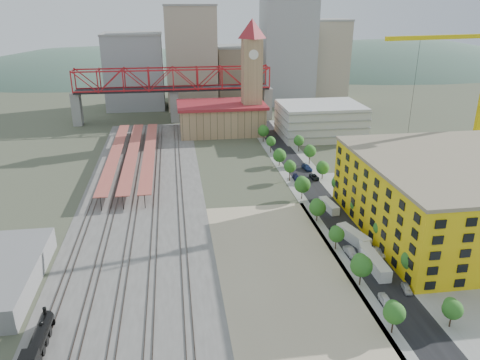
{
  "coord_description": "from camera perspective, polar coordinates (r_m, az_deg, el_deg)",
  "views": [
    {
      "loc": [
        -25.79,
        -117.85,
        55.18
      ],
      "look_at": [
        -9.03,
        -2.51,
        10.0
      ],
      "focal_mm": 35.0,
      "sensor_mm": 36.0,
      "label": 1
    }
  ],
  "objects": [
    {
      "name": "ground",
      "position": [
        132.66,
        3.71,
        -3.44
      ],
      "size": [
        400.0,
        400.0,
        0.0
      ],
      "primitive_type": "plane",
      "color": "#474C38",
      "rests_on": "ground"
    },
    {
      "name": "ballast_strip",
      "position": [
        146.51,
        -11.65,
        -1.39
      ],
      "size": [
        36.0,
        165.0,
        0.06
      ],
      "primitive_type": "cube",
      "color": "#605E59",
      "rests_on": "ground"
    },
    {
      "name": "dirt_lot",
      "position": [
        104.75,
        5.1,
        -10.68
      ],
      "size": [
        28.0,
        67.0,
        0.06
      ],
      "primitive_type": "cube",
      "color": "tan",
      "rests_on": "ground"
    },
    {
      "name": "street_asphalt",
      "position": [
        149.79,
        8.54,
        -0.66
      ],
      "size": [
        12.0,
        170.0,
        0.06
      ],
      "primitive_type": "cube",
      "color": "black",
      "rests_on": "ground"
    },
    {
      "name": "sidewalk_west",
      "position": [
        148.35,
        6.51,
        -0.78
      ],
      "size": [
        3.0,
        170.0,
        0.04
      ],
      "primitive_type": "cube",
      "color": "gray",
      "rests_on": "ground"
    },
    {
      "name": "sidewalk_east",
      "position": [
        151.42,
        10.54,
        -0.55
      ],
      "size": [
        3.0,
        170.0,
        0.04
      ],
      "primitive_type": "cube",
      "color": "gray",
      "rests_on": "ground"
    },
    {
      "name": "construction_pad",
      "position": [
        132.77,
        25.06,
        -5.51
      ],
      "size": [
        50.0,
        90.0,
        0.06
      ],
      "primitive_type": "cube",
      "color": "gray",
      "rests_on": "ground"
    },
    {
      "name": "rail_tracks",
      "position": [
        146.6,
        -12.35,
        -1.38
      ],
      "size": [
        26.56,
        160.0,
        0.18
      ],
      "color": "#382B23",
      "rests_on": "ground"
    },
    {
      "name": "platform_canopies",
      "position": [
        171.38,
        -12.99,
        3.25
      ],
      "size": [
        16.0,
        80.0,
        4.12
      ],
      "color": "#B65746",
      "rests_on": "ground"
    },
    {
      "name": "station_hall",
      "position": [
        206.7,
        -2.28,
        7.6
      ],
      "size": [
        38.0,
        24.0,
        13.1
      ],
      "color": "tan",
      "rests_on": "ground"
    },
    {
      "name": "clock_tower",
      "position": [
        202.45,
        1.45,
        13.66
      ],
      "size": [
        12.0,
        12.0,
        52.0
      ],
      "color": "tan",
      "rests_on": "ground"
    },
    {
      "name": "parking_garage",
      "position": [
        203.53,
        9.73,
        7.19
      ],
      "size": [
        34.0,
        26.0,
        14.0
      ],
      "primitive_type": "cube",
      "color": "silver",
      "rests_on": "ground"
    },
    {
      "name": "truss_bridge",
      "position": [
        225.79,
        -8.13,
        11.73
      ],
      "size": [
        94.0,
        9.6,
        25.6
      ],
      "color": "gray",
      "rests_on": "ground"
    },
    {
      "name": "construction_building",
      "position": [
        127.53,
        24.58,
        -1.87
      ],
      "size": [
        44.6,
        50.6,
        18.8
      ],
      "color": "#FFF215",
      "rests_on": "ground"
    },
    {
      "name": "street_trees",
      "position": [
        141.01,
        9.68,
        -2.17
      ],
      "size": [
        15.4,
        124.4,
        8.0
      ],
      "color": "#29661E",
      "rests_on": "ground"
    },
    {
      "name": "skyline",
      "position": [
        264.27,
        -1.01,
        14.15
      ],
      "size": [
        133.0,
        46.0,
        60.0
      ],
      "color": "#9EA0A3",
      "rests_on": "ground"
    },
    {
      "name": "distant_hills",
      "position": [
        407.39,
        2.25,
        1.86
      ],
      "size": [
        647.0,
        264.0,
        227.0
      ],
      "color": "#4C6B59",
      "rests_on": "ground"
    },
    {
      "name": "locomotive",
      "position": [
        87.3,
        -23.7,
        -18.56
      ],
      "size": [
        2.62,
        20.25,
        5.06
      ],
      "color": "black",
      "rests_on": "ground"
    },
    {
      "name": "tower_crane",
      "position": [
        157.81,
        26.95,
        10.78
      ],
      "size": [
        49.21,
        10.8,
        53.09
      ],
      "color": "yellow",
      "rests_on": "ground"
    },
    {
      "name": "site_trailer_a",
      "position": [
        107.04,
        16.23,
        -9.9
      ],
      "size": [
        2.79,
        10.4,
        2.84
      ],
      "primitive_type": "cube",
      "rotation": [
        0.0,
        0.0,
        -0.01
      ],
      "color": "silver",
      "rests_on": "ground"
    },
    {
      "name": "site_trailer_b",
      "position": [
        111.46,
        15.08,
        -8.51
      ],
      "size": [
        4.85,
        10.03,
        2.65
      ],
      "primitive_type": "cube",
      "rotation": [
        0.0,
        0.0,
        -0.25
      ],
      "color": "silver",
      "rests_on": "ground"
    },
    {
      "name": "site_trailer_c",
      "position": [
        117.56,
        13.66,
        -6.68
      ],
      "size": [
        5.55,
        10.7,
        2.83
      ],
      "primitive_type": "cube",
      "rotation": [
        0.0,
        0.0,
        0.29
      ],
      "color": "silver",
      "rests_on": "ground"
    },
    {
      "name": "site_trailer_d",
      "position": [
        133.25,
        10.79,
        -3.11
      ],
      "size": [
        3.41,
        8.97,
        2.39
      ],
      "primitive_type": "cube",
      "rotation": [
        0.0,
        0.0,
        0.13
      ],
      "color": "silver",
      "rests_on": "ground"
    },
    {
      "name": "car_0",
      "position": [
        97.48,
        17.32,
        -13.85
      ],
      "size": [
        2.05,
        4.61,
        1.54
      ],
      "primitive_type": "imported",
      "rotation": [
        0.0,
        0.0,
        -0.05
      ],
      "color": "white",
      "rests_on": "ground"
    },
    {
      "name": "car_1",
      "position": [
        111.92,
        13.31,
        -8.52
      ],
      "size": [
        2.07,
        4.93,
        1.58
      ],
      "primitive_type": "imported",
      "rotation": [
        0.0,
        0.0,
        0.08
      ],
      "color": "#96959A",
      "rests_on": "ground"
    },
    {
      "name": "car_2",
      "position": [
        120.06,
        11.63,
        -6.29
      ],
      "size": [
        2.26,
        4.86,
        1.35
      ],
      "primitive_type": "imported",
      "rotation": [
        0.0,
        0.0,
        0.0
      ],
      "color": "black",
      "rests_on": "ground"
    },
    {
      "name": "car_3",
      "position": [
        153.99,
        6.88,
        0.3
      ],
      "size": [
        2.06,
        4.74,
        1.36
      ],
      "primitive_type": "imported",
      "rotation": [
        0.0,
        0.0,
        -0.03
      ],
      "color": "navy",
      "rests_on": "ground"
    },
    {
      "name": "car_4",
      "position": [
        102.43,
        19.65,
        -12.37
      ],
      "size": [
        2.19,
        4.08,
        1.32
      ],
      "primitive_type": "imported",
      "rotation": [
        0.0,
        0.0,
        -0.17
      ],
      "color": "silver",
      "rests_on": "ground"
    },
    {
      "name": "car_5",
      "position": [
        113.18,
        16.39,
        -8.5
      ],
      "size": [
        2.32,
        4.83,
        1.53
      ],
      "primitive_type": "imported",
      "rotation": [
        0.0,
        0.0,
        0.16
      ],
      "color": "#ACAEB2",
      "rests_on": "ground"
    },
    {
      "name": "car_6",
      "position": [
        155.12,
        9.07,
        0.34
      ],
      "size": [
        2.64,
        5.04,
        1.35
      ],
      "primitive_type": "imported",
      "rotation": [
        0.0,
        0.0,
        0.08
      ],
      "color": "black",
      "rests_on": "ground"
    },
    {
      "name": "car_7",
      "position": [
        163.2,
        8.16,
        1.5
      ],
      "size": [
        3.11,
        5.84,
        1.61
      ],
      "primitive_type": "imported",
      "rotation": [
        0.0,
        0.0,
        0.16
      ],
      "color": "navy",
      "rests_on": "ground"
    }
  ]
}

